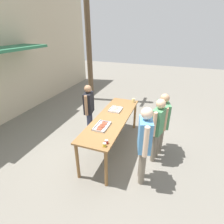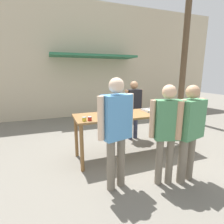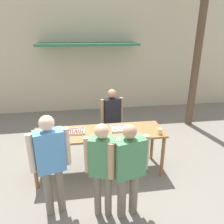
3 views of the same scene
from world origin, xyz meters
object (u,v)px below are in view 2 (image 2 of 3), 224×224
at_px(food_tray_sausages, 112,114).
at_px(utility_pole, 187,24).
at_px(condiment_jar_mustard, 84,119).
at_px(person_customer_holding_hotdog, 116,125).
at_px(person_customer_with_cup, 189,127).
at_px(beer_cup, 187,109).
at_px(person_server_behind_table, 134,105).
at_px(person_customer_waiting_in_line, 167,127).
at_px(food_tray_buns, 151,110).
at_px(condiment_jar_ketchup, 90,119).

height_order(food_tray_sausages, utility_pole, utility_pole).
bearing_deg(condiment_jar_mustard, person_customer_holding_hotdog, -63.97).
bearing_deg(person_customer_with_cup, beer_cup, -146.00).
xyz_separation_m(condiment_jar_mustard, person_customer_with_cup, (1.49, -0.92, -0.03)).
xyz_separation_m(person_server_behind_table, person_customer_with_cup, (-0.06, -2.04, -0.00)).
bearing_deg(condiment_jar_mustard, food_tray_sausages, 26.96).
xyz_separation_m(person_customer_waiting_in_line, utility_pole, (3.12, 3.25, 2.49)).
relative_size(person_customer_waiting_in_line, utility_pole, 0.24).
distance_m(food_tray_buns, person_customer_holding_hotdog, 1.62).
xyz_separation_m(person_customer_holding_hotdog, person_customer_with_cup, (1.15, -0.23, -0.08)).
xyz_separation_m(condiment_jar_mustard, person_server_behind_table, (1.55, 1.11, -0.03)).
bearing_deg(person_customer_waiting_in_line, beer_cup, -127.04).
bearing_deg(condiment_jar_mustard, utility_pole, 29.42).
height_order(condiment_jar_mustard, person_customer_with_cup, person_customer_with_cup).
bearing_deg(beer_cup, food_tray_buns, 156.02).
bearing_deg(beer_cup, person_customer_waiting_in_line, -144.15).
height_order(person_customer_with_cup, person_customer_waiting_in_line, person_customer_waiting_in_line).
distance_m(person_customer_holding_hotdog, person_customer_with_cup, 1.18).
relative_size(food_tray_sausages, food_tray_buns, 1.25).
relative_size(food_tray_buns, person_server_behind_table, 0.24).
distance_m(food_tray_buns, person_customer_with_cup, 1.26).
relative_size(person_customer_holding_hotdog, person_customer_with_cup, 1.07).
xyz_separation_m(person_customer_holding_hotdog, utility_pole, (3.88, 3.07, 2.44)).
distance_m(condiment_jar_ketchup, person_customer_waiting_in_line, 1.33).
xyz_separation_m(condiment_jar_ketchup, person_customer_with_cup, (1.39, -0.92, -0.03)).
relative_size(person_customer_holding_hotdog, person_customer_waiting_in_line, 1.06).
distance_m(food_tray_buns, person_customer_waiting_in_line, 1.30).
height_order(condiment_jar_mustard, person_server_behind_table, person_server_behind_table).
height_order(person_server_behind_table, person_customer_with_cup, person_customer_with_cup).
distance_m(beer_cup, utility_pole, 3.92).
bearing_deg(person_customer_with_cup, food_tray_buns, -109.13).
distance_m(food_tray_buns, person_server_behind_table, 0.79).
distance_m(condiment_jar_mustard, person_customer_with_cup, 1.75).
height_order(food_tray_buns, beer_cup, beer_cup).
bearing_deg(food_tray_buns, utility_pole, 37.96).
distance_m(food_tray_sausages, person_customer_holding_hotdog, 1.07).
bearing_deg(food_tray_sausages, beer_cup, -10.83).
height_order(person_customer_holding_hotdog, utility_pole, utility_pole).
bearing_deg(utility_pole, person_customer_holding_hotdog, -141.65).
distance_m(food_tray_sausages, person_customer_waiting_in_line, 1.28).
relative_size(food_tray_sausages, person_customer_with_cup, 0.29).
xyz_separation_m(food_tray_buns, person_customer_holding_hotdog, (-1.25, -1.02, 0.07)).
height_order(beer_cup, person_customer_waiting_in_line, person_customer_waiting_in_line).
height_order(food_tray_sausages, food_tray_buns, food_tray_buns).
bearing_deg(food_tray_buns, person_customer_holding_hotdog, -140.87).
bearing_deg(condiment_jar_ketchup, person_customer_holding_hotdog, -71.04).
height_order(food_tray_sausages, person_customer_with_cup, person_customer_with_cup).
distance_m(person_customer_with_cup, utility_pole, 4.97).
bearing_deg(person_server_behind_table, food_tray_buns, -96.67).
xyz_separation_m(beer_cup, person_customer_waiting_in_line, (-1.21, -0.88, -0.03)).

